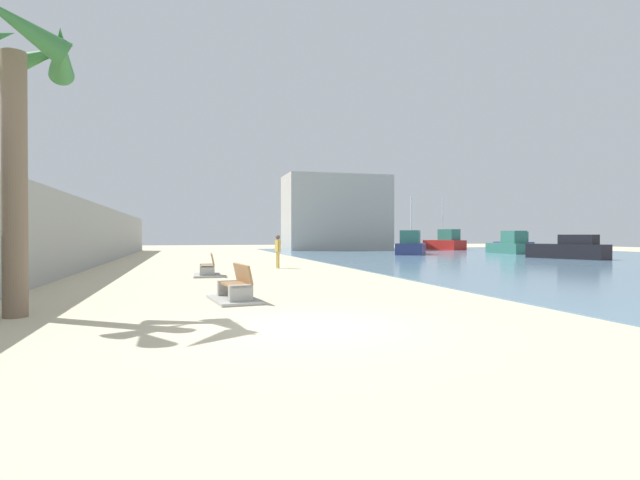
{
  "coord_description": "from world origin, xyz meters",
  "views": [
    {
      "loc": [
        -2.29,
        -9.12,
        1.75
      ],
      "look_at": [
        3.27,
        11.39,
        1.54
      ],
      "focal_mm": 27.72,
      "sensor_mm": 36.0,
      "label": 1
    }
  ],
  "objects": [
    {
      "name": "ground_plane",
      "position": [
        0.0,
        18.0,
        0.0
      ],
      "size": [
        120.0,
        120.0,
        0.0
      ],
      "primitive_type": "plane",
      "color": "beige"
    },
    {
      "name": "seawall",
      "position": [
        -7.5,
        18.0,
        1.76
      ],
      "size": [
        0.8,
        64.0,
        3.52
      ],
      "primitive_type": "cube",
      "color": "#9E9E99",
      "rests_on": "ground"
    },
    {
      "name": "water_bay",
      "position": [
        24.0,
        18.0,
        0.02
      ],
      "size": [
        36.0,
        68.0,
        0.04
      ],
      "primitive_type": "cube",
      "color": "slate",
      "rests_on": "ground"
    },
    {
      "name": "palm_tree",
      "position": [
        -5.82,
        2.75,
        4.89
      ],
      "size": [
        2.77,
        2.74,
        6.68
      ],
      "color": "#7A6651",
      "rests_on": "ground"
    },
    {
      "name": "bench_near",
      "position": [
        -1.04,
        4.06,
        0.23
      ],
      "size": [
        1.38,
        2.23,
        0.98
      ],
      "color": "#9E9E99",
      "rests_on": "ground"
    },
    {
      "name": "bench_far",
      "position": [
        -1.42,
        12.41,
        0.23
      ],
      "size": [
        1.16,
        2.13,
        0.98
      ],
      "color": "#9E9E99",
      "rests_on": "ground"
    },
    {
      "name": "person_walking",
      "position": [
        2.35,
        16.44,
        1.03
      ],
      "size": [
        0.27,
        0.51,
        1.76
      ],
      "color": "gold",
      "rests_on": "ground"
    },
    {
      "name": "boat_distant",
      "position": [
        26.66,
        30.31,
        0.8
      ],
      "size": [
        2.12,
        5.1,
        2.1
      ],
      "color": "#337060",
      "rests_on": "water_bay"
    },
    {
      "name": "boat_far_left",
      "position": [
        24.37,
        20.52,
        0.71
      ],
      "size": [
        3.41,
        5.74,
        1.74
      ],
      "color": "black",
      "rests_on": "water_bay"
    },
    {
      "name": "boat_far_right",
      "position": [
        35.52,
        41.59,
        0.8
      ],
      "size": [
        2.04,
        5.08,
        2.1
      ],
      "color": "navy",
      "rests_on": "water_bay"
    },
    {
      "name": "boat_outer",
      "position": [
        26.85,
        42.49,
        0.92
      ],
      "size": [
        3.19,
        5.47,
        5.92
      ],
      "color": "red",
      "rests_on": "water_bay"
    },
    {
      "name": "boat_nearest",
      "position": [
        16.89,
        30.86,
        0.82
      ],
      "size": [
        4.45,
        5.34,
        5.18
      ],
      "color": "navy",
      "rests_on": "water_bay"
    },
    {
      "name": "harbor_building",
      "position": [
        14.64,
        46.0,
        4.32
      ],
      "size": [
        12.0,
        6.0,
        8.64
      ],
      "primitive_type": "cube",
      "color": "#ADAAA3",
      "rests_on": "ground"
    }
  ]
}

